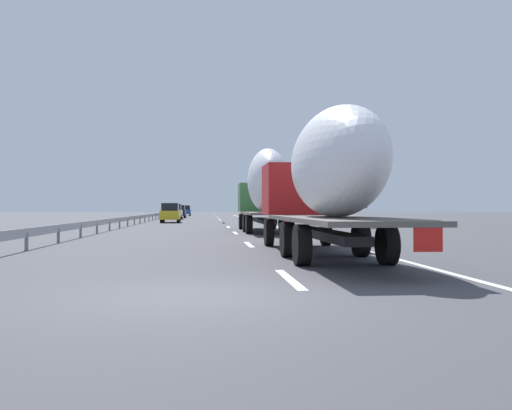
{
  "coord_description": "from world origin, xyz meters",
  "views": [
    {
      "loc": [
        -9.14,
        -0.09,
        1.46
      ],
      "look_at": [
        20.86,
        -2.85,
        1.6
      ],
      "focal_mm": 38.67,
      "sensor_mm": 36.0,
      "label": 1
    }
  ],
  "objects_px": {
    "car_black_suv": "(179,211)",
    "car_blue_sedan": "(186,211)",
    "truck_trailing": "(325,177)",
    "truck_lead": "(265,187)",
    "car_yellow_coupe": "(171,213)",
    "road_sign": "(275,202)",
    "car_white_van": "(175,212)"
  },
  "relations": [
    {
      "from": "car_black_suv",
      "to": "car_blue_sedan",
      "type": "height_order",
      "value": "car_blue_sedan"
    },
    {
      "from": "truck_trailing",
      "to": "truck_lead",
      "type": "bearing_deg",
      "value": 0.0
    },
    {
      "from": "truck_lead",
      "to": "car_blue_sedan",
      "type": "distance_m",
      "value": 67.92
    },
    {
      "from": "car_yellow_coupe",
      "to": "car_blue_sedan",
      "type": "height_order",
      "value": "car_yellow_coupe"
    },
    {
      "from": "truck_trailing",
      "to": "car_blue_sedan",
      "type": "bearing_deg",
      "value": 4.83
    },
    {
      "from": "car_blue_sedan",
      "to": "road_sign",
      "type": "relative_size",
      "value": 1.38
    },
    {
      "from": "car_white_van",
      "to": "road_sign",
      "type": "relative_size",
      "value": 1.37
    },
    {
      "from": "truck_lead",
      "to": "truck_trailing",
      "type": "relative_size",
      "value": 0.91
    },
    {
      "from": "car_white_van",
      "to": "car_blue_sedan",
      "type": "bearing_deg",
      "value": -0.56
    },
    {
      "from": "car_yellow_coupe",
      "to": "road_sign",
      "type": "bearing_deg",
      "value": -102.03
    },
    {
      "from": "truck_trailing",
      "to": "car_blue_sedan",
      "type": "xyz_separation_m",
      "value": [
        83.95,
        7.09,
        -1.42
      ]
    },
    {
      "from": "truck_trailing",
      "to": "car_white_van",
      "type": "xyz_separation_m",
      "value": [
        53.81,
        7.38,
        -1.41
      ]
    },
    {
      "from": "truck_trailing",
      "to": "road_sign",
      "type": "distance_m",
      "value": 36.46
    },
    {
      "from": "truck_lead",
      "to": "car_white_van",
      "type": "bearing_deg",
      "value": 11.16
    },
    {
      "from": "car_white_van",
      "to": "car_yellow_coupe",
      "type": "bearing_deg",
      "value": -178.29
    },
    {
      "from": "car_yellow_coupe",
      "to": "car_white_van",
      "type": "relative_size",
      "value": 1.17
    },
    {
      "from": "truck_lead",
      "to": "car_white_van",
      "type": "height_order",
      "value": "truck_lead"
    },
    {
      "from": "car_yellow_coupe",
      "to": "car_white_van",
      "type": "distance_m",
      "value": 15.36
    },
    {
      "from": "road_sign",
      "to": "truck_trailing",
      "type": "bearing_deg",
      "value": 175.12
    },
    {
      "from": "truck_lead",
      "to": "car_black_suv",
      "type": "distance_m",
      "value": 48.02
    },
    {
      "from": "car_white_van",
      "to": "truck_lead",
      "type": "bearing_deg",
      "value": -168.84
    },
    {
      "from": "car_black_suv",
      "to": "truck_lead",
      "type": "bearing_deg",
      "value": -171.24
    },
    {
      "from": "car_black_suv",
      "to": "car_white_van",
      "type": "height_order",
      "value": "car_white_van"
    },
    {
      "from": "car_yellow_coupe",
      "to": "car_black_suv",
      "type": "bearing_deg",
      "value": 0.88
    },
    {
      "from": "truck_lead",
      "to": "car_yellow_coupe",
      "type": "relative_size",
      "value": 2.59
    },
    {
      "from": "car_yellow_coupe",
      "to": "car_black_suv",
      "type": "height_order",
      "value": "car_yellow_coupe"
    },
    {
      "from": "truck_lead",
      "to": "car_black_suv",
      "type": "bearing_deg",
      "value": 8.76
    },
    {
      "from": "car_white_van",
      "to": "car_black_suv",
      "type": "bearing_deg",
      "value": -0.39
    },
    {
      "from": "car_yellow_coupe",
      "to": "car_white_van",
      "type": "bearing_deg",
      "value": 1.71
    },
    {
      "from": "car_yellow_coupe",
      "to": "truck_trailing",
      "type": "bearing_deg",
      "value": -169.8
    },
    {
      "from": "truck_lead",
      "to": "car_white_van",
      "type": "distance_m",
      "value": 38.15
    },
    {
      "from": "car_black_suv",
      "to": "road_sign",
      "type": "height_order",
      "value": "road_sign"
    }
  ]
}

